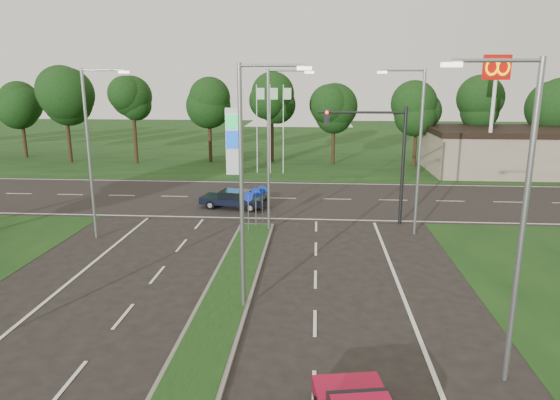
{
  "coord_description": "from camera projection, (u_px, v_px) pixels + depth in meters",
  "views": [
    {
      "loc": [
        3.46,
        -11.24,
        8.44
      ],
      "look_at": [
        1.55,
        14.45,
        2.2
      ],
      "focal_mm": 32.0,
      "sensor_mm": 36.0,
      "label": 1
    }
  ],
  "objects": [
    {
      "name": "streetlight_right_near",
      "position": [
        517.0,
        210.0,
        13.24
      ],
      "size": [
        2.53,
        0.22,
        9.0
      ],
      "rotation": [
        0.0,
        0.0,
        3.14
      ],
      "color": "gray",
      "rests_on": "ground"
    },
    {
      "name": "traffic_signal",
      "position": [
        381.0,
        146.0,
        28.96
      ],
      "size": [
        5.1,
        0.42,
        7.0
      ],
      "color": "black",
      "rests_on": "ground"
    },
    {
      "name": "cross_road",
      "position": [
        268.0,
        198.0,
        36.39
      ],
      "size": [
        160.0,
        12.0,
        0.02
      ],
      "primitive_type": "cube",
      "color": "black",
      "rests_on": "ground"
    },
    {
      "name": "streetlight_median_near",
      "position": [
        247.0,
        177.0,
        17.68
      ],
      "size": [
        2.53,
        0.22,
        9.0
      ],
      "color": "gray",
      "rests_on": "ground"
    },
    {
      "name": "navy_sedan",
      "position": [
        235.0,
        199.0,
        33.47
      ],
      "size": [
        4.62,
        2.55,
        1.2
      ],
      "rotation": [
        0.0,
        0.0,
        1.39
      ],
      "color": "black",
      "rests_on": "ground"
    },
    {
      "name": "streetlight_left_far",
      "position": [
        92.0,
        145.0,
        26.1
      ],
      "size": [
        2.53,
        0.22,
        9.0
      ],
      "color": "gray",
      "rests_on": "ground"
    },
    {
      "name": "treeline_far",
      "position": [
        284.0,
        96.0,
        50.22
      ],
      "size": [
        6.0,
        6.0,
        9.9
      ],
      "color": "black",
      "rests_on": "ground"
    },
    {
      "name": "verge_far",
      "position": [
        291.0,
        144.0,
        66.44
      ],
      "size": [
        160.0,
        50.0,
        0.02
      ],
      "primitive_type": "cube",
      "color": "black",
      "rests_on": "ground"
    },
    {
      "name": "gas_pylon",
      "position": [
        236.0,
        140.0,
        44.68
      ],
      "size": [
        5.8,
        1.26,
        8.0
      ],
      "color": "silver",
      "rests_on": "ground"
    },
    {
      "name": "median_kerb",
      "position": [
        212.0,
        332.0,
        16.99
      ],
      "size": [
        2.0,
        26.0,
        0.12
      ],
      "primitive_type": "cube",
      "color": "slate",
      "rests_on": "ground"
    },
    {
      "name": "streetlight_median_far",
      "position": [
        272.0,
        142.0,
        27.37
      ],
      "size": [
        2.53,
        0.22,
        9.0
      ],
      "color": "gray",
      "rests_on": "ground"
    },
    {
      "name": "streetlight_right_far",
      "position": [
        416.0,
        144.0,
        26.81
      ],
      "size": [
        2.53,
        0.22,
        9.0
      ],
      "rotation": [
        0.0,
        0.0,
        3.14
      ],
      "color": "gray",
      "rests_on": "ground"
    },
    {
      "name": "mcdonalds_sign",
      "position": [
        495.0,
        85.0,
        40.94
      ],
      "size": [
        2.2,
        0.47,
        10.4
      ],
      "color": "silver",
      "rests_on": "ground"
    },
    {
      "name": "median_signs",
      "position": [
        256.0,
        200.0,
        28.62
      ],
      "size": [
        1.16,
        1.76,
        2.38
      ],
      "color": "gray",
      "rests_on": "ground"
    },
    {
      "name": "commercial_building",
      "position": [
        518.0,
        151.0,
        45.97
      ],
      "size": [
        16.0,
        9.0,
        4.0
      ],
      "primitive_type": "cube",
      "color": "gray",
      "rests_on": "ground"
    }
  ]
}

